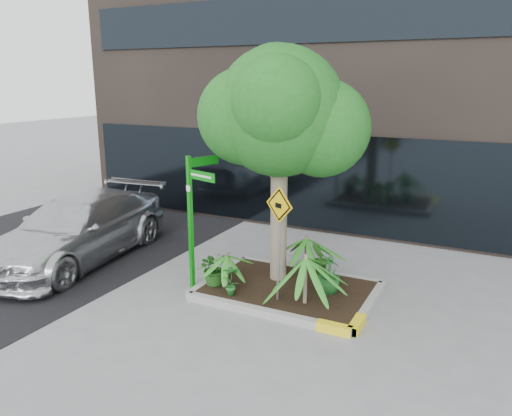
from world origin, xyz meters
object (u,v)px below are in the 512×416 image
at_px(street_sign_post, 194,208).
at_px(tree, 280,112).
at_px(cattle_sign, 279,225).
at_px(parked_car, 78,228).

bearing_deg(street_sign_post, tree, 50.88).
bearing_deg(tree, cattle_sign, -65.97).
xyz_separation_m(tree, cattle_sign, (0.43, -0.96, -1.92)).
relative_size(tree, cattle_sign, 2.25).
bearing_deg(tree, street_sign_post, -146.97).
relative_size(street_sign_post, cattle_sign, 1.26).
bearing_deg(cattle_sign, tree, 136.93).
relative_size(parked_car, cattle_sign, 2.41).
distance_m(tree, cattle_sign, 2.19).
bearing_deg(parked_car, street_sign_post, -9.79).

